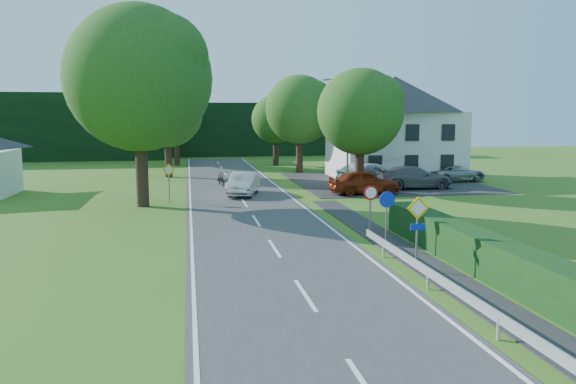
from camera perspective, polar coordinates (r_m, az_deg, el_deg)
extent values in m
cube|color=#38393B|center=(30.32, -3.68, -2.29)|extent=(7.00, 80.00, 0.04)
cube|color=black|center=(15.25, 24.22, -13.19)|extent=(1.50, 44.00, 0.04)
cube|color=black|center=(45.65, 9.56, 1.00)|extent=(14.00, 16.00, 0.04)
cube|color=white|center=(30.13, -9.84, -2.40)|extent=(0.12, 80.00, 0.01)
cube|color=white|center=(30.84, 2.33, -2.06)|extent=(0.12, 80.00, 0.01)
cube|color=black|center=(76.54, -1.62, 6.39)|extent=(30.00, 5.00, 7.00)
cube|color=silver|center=(48.91, 10.67, 4.68)|extent=(10.00, 8.00, 5.60)
pyramid|color=#252429|center=(48.88, 10.80, 9.72)|extent=(10.60, 8.40, 3.00)
cylinder|color=slate|center=(41.33, 6.10, 5.90)|extent=(0.16, 0.16, 8.00)
cylinder|color=slate|center=(41.18, 5.09, 11.34)|extent=(1.70, 0.10, 0.10)
cube|color=slate|center=(40.95, 3.85, 11.30)|extent=(0.50, 0.18, 0.12)
cylinder|color=slate|center=(19.68, 12.95, -4.46)|extent=(0.07, 0.07, 2.40)
cube|color=#FFB40D|center=(19.47, 13.07, -1.60)|extent=(0.78, 0.04, 0.78)
cube|color=white|center=(19.47, 13.07, -1.60)|extent=(0.57, 0.05, 0.57)
cube|color=#0C2BB6|center=(19.58, 13.01, -3.48)|extent=(0.50, 0.04, 0.22)
cylinder|color=slate|center=(22.43, 9.95, -3.15)|extent=(0.07, 0.07, 2.20)
cylinder|color=#0C2BB6|center=(22.24, 10.03, -0.76)|extent=(0.64, 0.04, 0.64)
cylinder|color=slate|center=(24.28, 8.33, -2.28)|extent=(0.07, 0.07, 2.20)
cylinder|color=red|center=(24.11, 8.40, -0.07)|extent=(0.64, 0.04, 0.64)
cylinder|color=white|center=(24.09, 8.41, -0.08)|extent=(0.48, 0.04, 0.48)
cylinder|color=slate|center=(34.95, -11.98, 0.68)|extent=(0.07, 0.07, 2.20)
cube|color=#FFB40D|center=(34.81, -12.03, 2.22)|extent=(0.78, 0.04, 0.78)
cube|color=white|center=(34.81, -12.03, 2.22)|extent=(0.57, 0.05, 0.57)
imported|color=#BCBDC1|center=(37.63, -4.53, 0.85)|extent=(2.76, 4.84, 1.51)
imported|color=black|center=(42.96, -6.81, 1.41)|extent=(1.03, 2.21, 1.12)
imported|color=maroon|center=(38.28, 7.74, 1.00)|extent=(4.83, 2.09, 1.62)
imported|color=#B5B5BA|center=(43.56, 8.22, 1.86)|extent=(5.45, 3.91, 1.71)
imported|color=#57585D|center=(41.86, 12.66, 1.46)|extent=(5.65, 2.41, 1.63)
imported|color=#9D9CA3|center=(47.32, 16.72, 1.85)|extent=(5.09, 2.91, 1.34)
imported|color=red|center=(44.75, 9.96, 2.29)|extent=(2.54, 2.58, 2.18)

